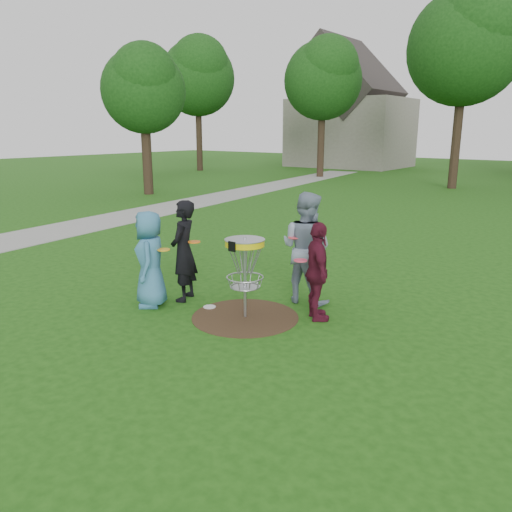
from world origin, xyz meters
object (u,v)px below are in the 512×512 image
Objects in this scene: player_blue at (150,259)px; player_maroon at (318,272)px; player_grey at (306,248)px; disc_golf_basket at (245,258)px; player_black at (184,251)px.

player_maroon is at bearing 71.09° from player_blue.
player_blue reaches higher than player_maroon.
player_grey reaches higher than player_blue.
player_maroon is at bearing 33.31° from disc_golf_basket.
player_grey is at bearing 74.36° from disc_golf_basket.
player_blue is at bearing -162.04° from disc_golf_basket.
player_grey is (1.81, 1.27, 0.08)m from player_black.
player_maroon is (2.44, 0.62, -0.11)m from player_black.
player_grey reaches higher than player_black.
player_blue is at bearing 41.55° from player_grey.
player_black reaches higher than player_blue.
disc_golf_basket is at bearing 65.05° from player_black.
player_black is at bearing 60.73° from player_maroon.
player_grey is 0.92m from player_maroon.
player_maroon is at bearing 80.57° from player_black.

